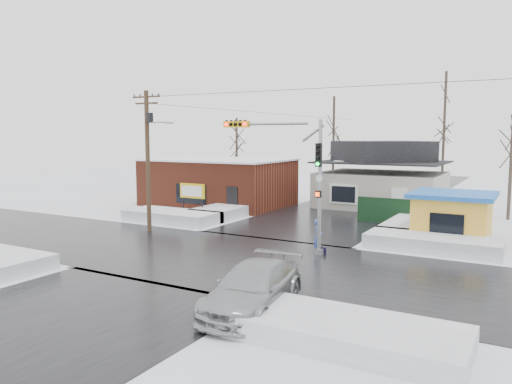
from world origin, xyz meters
The scene contains 21 objects.
ground centered at (0.00, 0.00, 0.00)m, with size 120.00×120.00×0.00m, color white.
road_ns centered at (0.00, 0.00, 0.01)m, with size 10.00×120.00×0.02m, color black.
road_ew centered at (0.00, 0.00, 0.01)m, with size 120.00×10.00×0.02m, color black.
snowbank_nw centered at (-9.00, 7.00, 0.40)m, with size 7.00×3.00×0.80m, color white.
snowbank_ne centered at (9.00, 7.00, 0.40)m, with size 7.00×3.00×0.80m, color white.
snowbank_se centered at (9.00, -7.00, 0.35)m, with size 7.00×3.00×0.70m, color white.
snowbank_nside_w centered at (-7.00, 12.00, 0.40)m, with size 3.00×8.00×0.80m, color white.
snowbank_nside_e centered at (7.00, 12.00, 0.40)m, with size 3.00×8.00×0.80m, color white.
traffic_signal centered at (2.43, 2.97, 4.54)m, with size 6.05×0.68×7.00m.
utility_pole centered at (-7.93, 3.50, 5.11)m, with size 3.15×0.44×9.00m.
brick_building centered at (-11.00, 15.99, 2.08)m, with size 12.20×8.20×4.12m.
marquee_sign centered at (-9.00, 9.49, 1.92)m, with size 2.20×0.21×2.55m.
house centered at (2.00, 22.00, 2.62)m, with size 10.40×8.40×5.76m.
kiosk centered at (9.50, 9.99, 1.46)m, with size 4.60×4.60×2.88m.
fence centered at (6.50, 14.00, 0.90)m, with size 8.00×0.12×1.80m, color black.
tree_far_left centered at (-4.00, 26.00, 7.95)m, with size 3.00×3.00×10.00m.
tree_far_mid centered at (6.00, 28.00, 9.54)m, with size 3.00×3.00×12.00m.
tree_far_west centered at (-14.00, 24.00, 6.36)m, with size 3.00×3.00×8.00m.
pedestrian centered at (3.84, 3.26, 0.90)m, with size 0.66×0.43×1.80m, color #4463C0.
car centered at (5.21, -6.00, 0.82)m, with size 2.30×5.67×1.64m, color #A1A5A8.
shopping_bag centered at (4.19, 3.18, 0.17)m, with size 0.28×0.12×0.35m, color black.
Camera 1 is at (13.70, -20.79, 6.19)m, focal length 35.00 mm.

